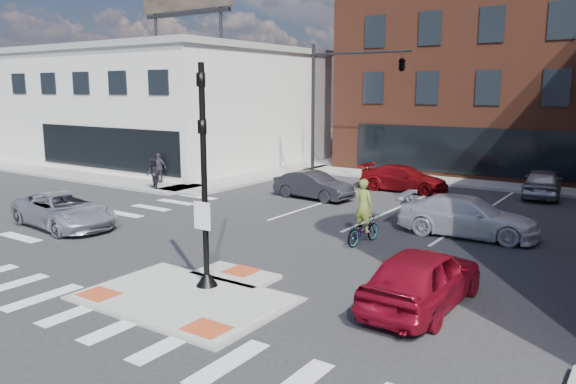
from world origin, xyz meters
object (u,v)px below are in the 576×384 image
Objects in this scene: red_sedan at (423,277)px; bg_car_red at (404,178)px; white_pickup at (468,216)px; cyclist at (363,222)px; bg_car_silver at (542,183)px; bg_car_dark at (313,185)px; pedestrian_a at (153,174)px; pedestrian_b at (159,168)px; silver_suv at (64,210)px.

bg_car_red is (-6.87, 15.21, -0.10)m from red_sedan.
white_pickup is 2.18× the size of cyclist.
bg_car_dark is at bearing 28.73° from bg_car_silver.
white_pickup is 1.23× the size of bg_car_dark.
pedestrian_a is (-17.92, 7.50, 0.18)m from red_sedan.
bg_car_red is at bearing 55.89° from pedestrian_a.
pedestrian_b is (-9.52, -1.44, 0.30)m from bg_car_dark.
white_pickup reaches higher than bg_car_dark.
silver_suv is 15.67m from white_pickup.
silver_suv is 14.84m from red_sedan.
cyclist is at bearing 8.92° from pedestrian_a.
red_sedan is at bearing -37.36° from pedestrian_b.
bg_car_dark is at bearing 41.98° from pedestrian_a.
white_pickup is 9.80m from bg_car_silver.
white_pickup is 3.10× the size of pedestrian_a.
cyclist reaches higher than pedestrian_b.
red_sedan is (14.84, -0.00, 0.09)m from silver_suv.
silver_suv is at bearing -46.64° from pedestrian_a.
cyclist is at bearing -48.31° from red_sedan.
cyclist is 16.08m from pedestrian_b.
white_pickup is at bearing -103.43° from bg_car_dark.
pedestrian_b reaches higher than pedestrian_a.
white_pickup is (-1.19, 7.70, -0.05)m from red_sedan.
bg_car_dark is 5.42m from bg_car_red.
pedestrian_b is (-18.10, 1.49, 0.24)m from white_pickup.
bg_car_silver is at bearing -9.47° from white_pickup.
bg_car_silver is at bearing -32.80° from silver_suv.
bg_car_red is at bearing -68.36° from cyclist.
pedestrian_b reaches higher than bg_car_red.
cyclist is (2.95, -10.71, 0.10)m from bg_car_red.
pedestrian_a is (-17.58, -9.96, 0.22)m from bg_car_silver.
red_sedan is 1.97× the size of cyclist.
bg_car_red is at bearing 13.97° from pedestrian_b.
bg_car_dark is 8.47m from cyclist.
bg_car_silver is at bearing -99.20° from cyclist.
white_pickup is at bearing 77.83° from bg_car_silver.
white_pickup is 4.20m from cyclist.
pedestrian_b is (-1.37, 1.69, 0.01)m from pedestrian_a.
pedestrian_a is (-8.16, -3.13, 0.29)m from bg_car_dark.
cyclist is at bearing 135.08° from white_pickup.
white_pickup is at bearing -80.53° from red_sedan.
bg_car_silver is 20.68m from pedestrian_b.
bg_car_red is 13.48m from pedestrian_a.
cyclist is (-2.72, -3.20, 0.05)m from white_pickup.
bg_car_dark is at bearing 146.18° from bg_car_red.
cyclist is at bearing -60.70° from silver_suv.
red_sedan is 0.91× the size of white_pickup.
cyclist reaches higher than bg_car_red.
white_pickup is 18.16m from pedestrian_b.
red_sedan reaches higher than bg_car_dark.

